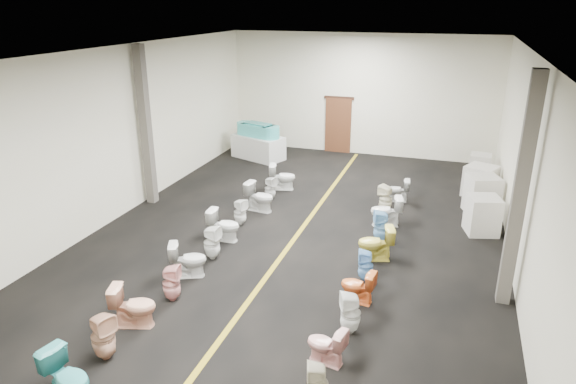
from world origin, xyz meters
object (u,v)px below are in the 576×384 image
bathtub (258,130)px  appliance_crate_d (479,168)px  appliance_crate_a (482,215)px  toilet_right_4 (350,313)px  appliance_crate_b (482,195)px  toilet_left_0 (68,377)px  toilet_left_8 (260,197)px  toilet_left_1 (103,336)px  toilet_left_10 (282,177)px  appliance_crate_c (480,181)px  toilet_left_9 (270,188)px  toilet_left_6 (224,225)px  toilet_right_11 (398,190)px  toilet_left_3 (171,283)px  toilet_left_5 (212,242)px  toilet_right_5 (358,286)px  toilet_right_7 (376,243)px  toilet_right_8 (381,227)px  toilet_right_3 (326,345)px  toilet_left_7 (240,212)px  toilet_right_2 (318,384)px  toilet_right_9 (386,211)px  toilet_left_2 (134,306)px  toilet_right_10 (386,199)px  toilet_left_4 (188,259)px  toilet_right_6 (366,266)px  display_table (258,147)px

bathtub → appliance_crate_d: (7.82, -0.21, -0.61)m
appliance_crate_a → toilet_right_4: appliance_crate_a is taller
appliance_crate_b → appliance_crate_d: size_ratio=1.17×
toilet_left_0 → toilet_left_8: 7.73m
toilet_left_1 → toilet_left_10: bearing=19.6°
appliance_crate_c → toilet_left_9: (-5.91, -2.31, -0.11)m
toilet_left_6 → toilet_right_11: (3.73, 4.00, -0.05)m
toilet_left_1 → toilet_left_9: (0.08, 7.67, -0.07)m
toilet_left_8 → toilet_left_10: size_ratio=1.01×
toilet_left_3 → toilet_left_9: (-0.06, 5.76, -0.03)m
toilet_left_5 → toilet_right_5: 3.58m
toilet_right_7 → toilet_right_8: (-0.02, 0.96, 0.00)m
toilet_right_3 → toilet_left_7: bearing=-131.4°
toilet_right_8 → toilet_right_4: bearing=-16.4°
toilet_left_7 → toilet_right_8: 3.68m
toilet_left_8 → toilet_right_3: 6.65m
appliance_crate_a → toilet_right_2: appliance_crate_a is taller
toilet_left_0 → toilet_right_9: (3.51, 7.81, 0.00)m
toilet_left_2 → toilet_right_10: size_ratio=1.03×
bathtub → appliance_crate_a: bathtub is taller
toilet_left_2 → appliance_crate_b: bearing=-55.7°
appliance_crate_a → toilet_left_8: appliance_crate_a is taller
toilet_left_4 → toilet_right_7: 4.19m
toilet_left_5 → toilet_right_8: 4.10m
toilet_left_7 → toilet_right_4: toilet_right_4 is taller
toilet_left_6 → toilet_right_6: (3.66, -0.85, -0.05)m
toilet_left_0 → toilet_right_11: (3.58, 9.68, -0.06)m
toilet_left_4 → toilet_right_3: size_ratio=1.18×
appliance_crate_a → toilet_left_8: size_ratio=1.17×
toilet_left_4 → toilet_right_6: 3.77m
toilet_left_4 → toilet_right_7: (3.67, 2.01, 0.01)m
toilet_left_8 → appliance_crate_a: bearing=-79.7°
toilet_right_11 → bathtub: bearing=-123.9°
appliance_crate_b → toilet_left_6: appliance_crate_b is taller
display_table → toilet_right_2: display_table is taller
bathtub → toilet_right_9: (5.44, -4.72, -0.66)m
appliance_crate_c → toilet_left_8: bearing=-151.3°
toilet_left_0 → toilet_left_9: toilet_left_0 is taller
toilet_left_1 → toilet_right_2: 3.60m
toilet_left_4 → toilet_right_5: (3.63, 0.14, -0.05)m
toilet_left_0 → toilet_left_2: bearing=18.0°
toilet_left_1 → appliance_crate_c: bearing=-10.4°
toilet_left_3 → toilet_right_10: size_ratio=0.96×
toilet_left_1 → toilet_left_10: 8.64m
toilet_left_3 → toilet_right_11: (3.54, 6.81, -0.04)m
toilet_left_1 → toilet_right_9: bearing=-7.3°
appliance_crate_b → toilet_right_11: size_ratio=1.57×
appliance_crate_c → toilet_right_4: size_ratio=1.18×
display_table → appliance_crate_d: (7.82, -0.21, 0.03)m
toilet_right_2 → toilet_right_7: (0.07, 4.74, 0.06)m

